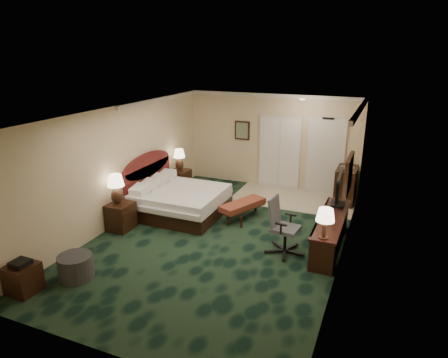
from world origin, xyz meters
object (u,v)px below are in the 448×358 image
at_px(lamp_far, 179,160).
at_px(minibar, 346,185).
at_px(ottoman, 76,267).
at_px(nightstand_near, 121,216).
at_px(bed_bench, 243,210).
at_px(desk, 330,232).
at_px(tv, 339,189).
at_px(bed, 181,202).
at_px(side_table, 23,278).
at_px(lamp_near, 116,190).
at_px(desk_chair, 286,227).
at_px(nightstand_far, 180,181).

bearing_deg(lamp_far, minibar, 11.99).
xyz_separation_m(lamp_far, ottoman, (0.48, -4.71, -0.71)).
xyz_separation_m(nightstand_near, bed_bench, (2.31, 1.63, -0.10)).
height_order(desk, tv, tv).
height_order(bed, desk, desk).
distance_m(side_table, tv, 6.28).
bearing_deg(lamp_near, side_table, -89.58).
xyz_separation_m(desk, desk_chair, (-0.79, -0.58, 0.24)).
height_order(bed_bench, tv, tv).
bearing_deg(lamp_near, desk, 12.36).
bearing_deg(nightstand_far, bed, -60.10).
height_order(side_table, minibar, minibar).
relative_size(ottoman, minibar, 0.64).
relative_size(nightstand_near, tv, 0.65).
bearing_deg(lamp_far, desk, -21.87).
xyz_separation_m(side_table, minibar, (4.44, 6.32, 0.22)).
bearing_deg(side_table, lamp_near, 90.42).
distance_m(lamp_far, bed_bench, 2.65).
distance_m(lamp_far, ottoman, 4.79).
height_order(lamp_far, tv, tv).
relative_size(nightstand_near, minibar, 0.65).
xyz_separation_m(lamp_far, minibar, (4.43, 0.94, -0.46)).
height_order(bed, lamp_far, lamp_far).
height_order(bed_bench, desk, desk).
relative_size(lamp_far, tv, 0.65).
distance_m(nightstand_far, bed_bench, 2.55).
bearing_deg(bed, desk_chair, -18.13).
xyz_separation_m(ottoman, minibar, (3.94, 5.65, 0.26)).
height_order(ottoman, tv, tv).
bearing_deg(desk, nightstand_near, -168.13).
relative_size(bed, tv, 2.10).
distance_m(nightstand_far, ottoman, 4.73).
xyz_separation_m(nightstand_near, side_table, (-0.00, -2.66, -0.06)).
bearing_deg(desk, side_table, -141.20).
bearing_deg(side_table, bed, 78.12).
bearing_deg(side_table, nightstand_near, 89.92).
bearing_deg(lamp_far, desk_chair, -32.87).
bearing_deg(desk_chair, lamp_near, -167.51).
height_order(nightstand_near, lamp_far, lamp_far).
xyz_separation_m(bed_bench, tv, (2.17, 0.03, 0.82)).
xyz_separation_m(ottoman, tv, (3.99, 3.64, 0.82)).
relative_size(lamp_near, ottoman, 1.14).
xyz_separation_m(lamp_near, bed_bench, (2.33, 1.68, -0.75)).
bearing_deg(ottoman, lamp_far, 95.87).
xyz_separation_m(lamp_near, minibar, (4.46, 3.71, -0.49)).
distance_m(nightstand_near, side_table, 2.66).
bearing_deg(desk_chair, nightstand_near, -168.16).
bearing_deg(desk_chair, bed, 168.13).
distance_m(bed, lamp_far, 1.76).
distance_m(desk, desk_chair, 1.01).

